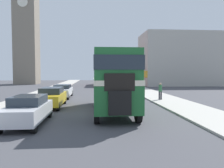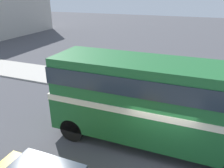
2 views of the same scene
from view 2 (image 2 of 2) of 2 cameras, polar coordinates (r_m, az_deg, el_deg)
The scene contains 4 objects.
ground_plane at distance 10.09m, azimuth 12.03°, elevation -18.59°, with size 120.00×120.00×0.00m, color #47474C.
sidewalk_right at distance 15.77m, azimuth 16.42°, elevation -2.54°, with size 3.50×120.00×0.12m.
double_decker_bus at distance 9.61m, azimuth 10.62°, elevation -3.39°, with size 2.57×9.24×4.01m.
pedestrian_walking at distance 16.19m, azimuth -4.54°, elevation 2.78°, with size 0.33×0.33×1.61m.
Camera 2 is at (-7.57, -0.82, 6.63)m, focal length 35.00 mm.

